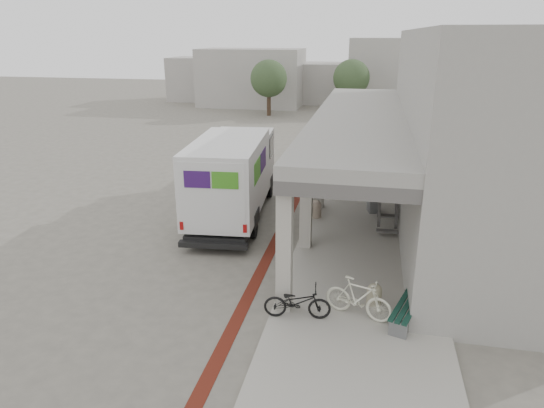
% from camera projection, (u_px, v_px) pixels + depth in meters
% --- Properties ---
extents(ground, '(120.00, 120.00, 0.00)m').
position_uv_depth(ground, '(241.00, 250.00, 16.24)').
color(ground, '#605B52').
rests_on(ground, ground).
extents(bike_lane_stripe, '(0.35, 40.00, 0.01)m').
position_uv_depth(bike_lane_stripe, '(281.00, 230.00, 17.90)').
color(bike_lane_stripe, '#541A10').
rests_on(bike_lane_stripe, ground).
extents(sidewalk, '(4.40, 28.00, 0.12)m').
position_uv_depth(sidewalk, '(362.00, 259.00, 15.46)').
color(sidewalk, '#A09B8F').
rests_on(sidewalk, ground).
extents(transit_building, '(7.60, 17.00, 7.00)m').
position_uv_depth(transit_building, '(448.00, 132.00, 17.97)').
color(transit_building, gray).
rests_on(transit_building, ground).
extents(distant_backdrop, '(28.00, 10.00, 6.50)m').
position_uv_depth(distant_backdrop, '(306.00, 77.00, 49.05)').
color(distant_backdrop, '#9A9791').
rests_on(distant_backdrop, ground).
extents(tree_left, '(3.20, 3.20, 4.80)m').
position_uv_depth(tree_left, '(269.00, 79.00, 42.02)').
color(tree_left, '#38281C').
rests_on(tree_left, ground).
extents(tree_mid, '(3.20, 3.20, 4.80)m').
position_uv_depth(tree_mid, '(351.00, 78.00, 42.53)').
color(tree_mid, '#38281C').
rests_on(tree_mid, ground).
extents(tree_right, '(3.20, 3.20, 4.80)m').
position_uv_depth(tree_right, '(448.00, 81.00, 40.08)').
color(tree_right, '#38281C').
rests_on(tree_right, ground).
extents(fedex_truck, '(2.98, 7.75, 3.23)m').
position_uv_depth(fedex_truck, '(233.00, 174.00, 18.69)').
color(fedex_truck, black).
rests_on(fedex_truck, ground).
extents(bench, '(1.06, 2.10, 0.48)m').
position_uv_depth(bench, '(408.00, 307.00, 11.97)').
color(bench, slate).
rests_on(bench, sidewalk).
extents(bollard_near, '(0.39, 0.39, 0.58)m').
position_uv_depth(bollard_near, '(374.00, 294.00, 12.68)').
color(bollard_near, '#9C9477').
rests_on(bollard_near, sidewalk).
extents(bollard_far, '(0.45, 0.45, 0.68)m').
position_uv_depth(bollard_far, '(315.00, 208.00, 18.73)').
color(bollard_far, gray).
rests_on(bollard_far, sidewalk).
extents(utility_cabinet, '(0.53, 0.63, 0.91)m').
position_uv_depth(utility_cabinet, '(374.00, 201.00, 19.24)').
color(utility_cabinet, slate).
rests_on(utility_cabinet, sidewalk).
extents(bicycle_black, '(1.72, 0.77, 0.88)m').
position_uv_depth(bicycle_black, '(297.00, 302.00, 12.00)').
color(bicycle_black, black).
rests_on(bicycle_black, sidewalk).
extents(bicycle_cream, '(1.81, 1.03, 1.05)m').
position_uv_depth(bicycle_cream, '(359.00, 298.00, 12.03)').
color(bicycle_cream, beige).
rests_on(bicycle_cream, sidewalk).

